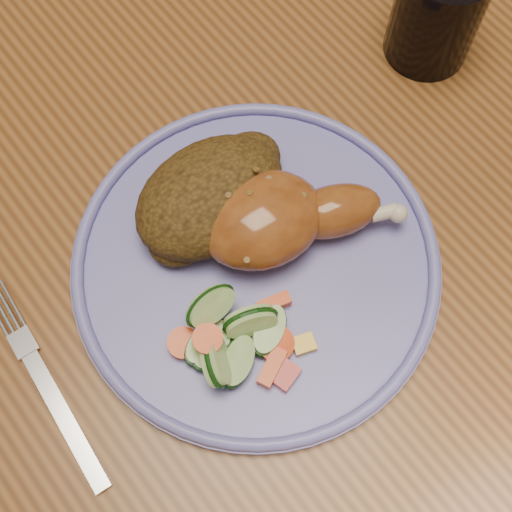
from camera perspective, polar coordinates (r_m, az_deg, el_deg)
name	(u,v)px	position (r m, az deg, el deg)	size (l,w,h in m)	color
ground	(252,354)	(1.32, -0.33, -7.86)	(4.00, 4.00, 0.00)	#55331D
dining_table	(248,194)	(0.69, -0.62, 5.01)	(0.90, 1.40, 0.75)	brown
plate	(256,266)	(0.57, 0.00, -0.77)	(0.29, 0.29, 0.01)	#6B69BF
plate_rim	(256,261)	(0.56, 0.00, -0.37)	(0.29, 0.29, 0.01)	#6B69BF
chicken_leg	(279,218)	(0.55, 1.85, 3.09)	(0.16, 0.12, 0.05)	brown
rice_pilaf	(212,195)	(0.56, -3.51, 4.88)	(0.14, 0.09, 0.06)	#4D3513
vegetable_pile	(232,339)	(0.53, -1.93, -6.67)	(0.10, 0.10, 0.05)	#A50A05
fork	(50,391)	(0.56, -16.18, -10.33)	(0.03, 0.16, 0.00)	silver
drinking_glass	(438,10)	(0.66, 14.32, 18.52)	(0.08, 0.08, 0.10)	black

